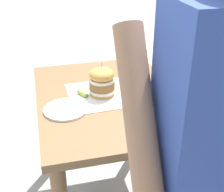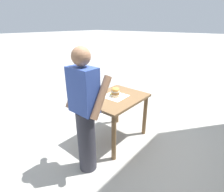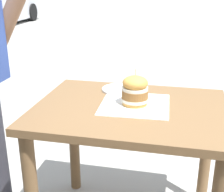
{
  "view_description": "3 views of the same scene",
  "coord_description": "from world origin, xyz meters",
  "px_view_note": "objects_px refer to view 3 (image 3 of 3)",
  "views": [
    {
      "loc": [
        0.34,
        1.46,
        1.6
      ],
      "look_at": [
        0.0,
        0.1,
        0.84
      ],
      "focal_mm": 50.0,
      "sensor_mm": 36.0,
      "label": 1
    },
    {
      "loc": [
        -1.65,
        2.06,
        1.91
      ],
      "look_at": [
        0.0,
        0.1,
        0.84
      ],
      "focal_mm": 28.0,
      "sensor_mm": 36.0,
      "label": 2
    },
    {
      "loc": [
        -1.49,
        -0.23,
        1.4
      ],
      "look_at": [
        0.0,
        0.1,
        0.84
      ],
      "focal_mm": 50.0,
      "sensor_mm": 36.0,
      "label": 3
    }
  ],
  "objects_px": {
    "sandwich": "(135,90)",
    "side_plate_with_forks": "(120,89)",
    "pickle_spear": "(140,95)",
    "patio_table": "(130,132)"
  },
  "relations": [
    {
      "from": "pickle_spear",
      "to": "side_plate_with_forks",
      "type": "bearing_deg",
      "value": 50.32
    },
    {
      "from": "sandwich",
      "to": "side_plate_with_forks",
      "type": "xyz_separation_m",
      "value": [
        0.21,
        0.12,
        -0.07
      ]
    },
    {
      "from": "sandwich",
      "to": "side_plate_with_forks",
      "type": "height_order",
      "value": "sandwich"
    },
    {
      "from": "patio_table",
      "to": "pickle_spear",
      "type": "xyz_separation_m",
      "value": [
        0.13,
        -0.03,
        0.17
      ]
    },
    {
      "from": "sandwich",
      "to": "pickle_spear",
      "type": "height_order",
      "value": "sandwich"
    },
    {
      "from": "pickle_spear",
      "to": "patio_table",
      "type": "bearing_deg",
      "value": 167.88
    },
    {
      "from": "patio_table",
      "to": "sandwich",
      "type": "relative_size",
      "value": 5.22
    },
    {
      "from": "patio_table",
      "to": "side_plate_with_forks",
      "type": "bearing_deg",
      "value": 22.92
    },
    {
      "from": "side_plate_with_forks",
      "to": "sandwich",
      "type": "bearing_deg",
      "value": -151.15
    },
    {
      "from": "pickle_spear",
      "to": "side_plate_with_forks",
      "type": "distance_m",
      "value": 0.17
    }
  ]
}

